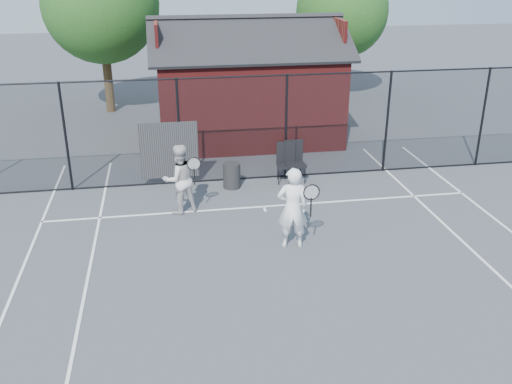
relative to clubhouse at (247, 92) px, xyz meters
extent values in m
plane|color=#45494F|center=(-0.50, -9.00, -1.61)|extent=(80.00, 80.00, 0.00)
cube|color=white|center=(-0.50, -6.00, -1.60)|extent=(11.00, 0.06, 0.01)
cube|color=white|center=(-4.61, -11.00, -1.60)|extent=(0.06, 18.00, 0.01)
cube|color=white|center=(-0.50, -6.15, -1.60)|extent=(0.06, 0.30, 0.01)
cylinder|color=black|center=(-5.50, -4.00, -0.11)|extent=(0.07, 0.07, 3.00)
cylinder|color=black|center=(-2.50, -4.00, -0.11)|extent=(0.07, 0.07, 3.00)
cylinder|color=black|center=(0.50, -4.00, -0.11)|extent=(0.07, 0.07, 3.00)
cylinder|color=black|center=(3.50, -4.00, -0.11)|extent=(0.07, 0.07, 3.00)
cylinder|color=black|center=(6.50, -4.00, -0.11)|extent=(0.07, 0.07, 3.00)
cylinder|color=black|center=(-0.50, -4.00, 1.36)|extent=(22.00, 0.04, 0.04)
cylinder|color=black|center=(-0.50, -4.00, -1.58)|extent=(22.00, 0.04, 0.04)
cube|color=black|center=(-0.50, -4.00, -0.11)|extent=(22.00, 3.00, 0.01)
cube|color=black|center=(-2.80, -4.02, -0.61)|extent=(1.60, 0.04, 1.60)
cube|color=maroon|center=(0.00, 0.00, -0.11)|extent=(6.00, 4.00, 3.00)
cube|color=black|center=(0.00, -1.00, 1.92)|extent=(6.50, 2.36, 1.32)
cube|color=black|center=(0.00, 1.00, 1.92)|extent=(6.50, 2.36, 1.32)
cube|color=maroon|center=(-2.95, 0.00, 1.92)|extent=(0.10, 2.80, 1.06)
cube|color=maroon|center=(2.95, 0.00, 1.92)|extent=(0.10, 2.80, 1.06)
cylinder|color=#322314|center=(-5.00, 4.50, -0.35)|extent=(0.36, 0.36, 2.52)
sphere|color=#123F14|center=(-5.00, 4.50, 2.59)|extent=(4.48, 4.48, 4.48)
cylinder|color=#322314|center=(5.00, 5.50, -0.49)|extent=(0.36, 0.36, 2.23)
sphere|color=#123F14|center=(5.00, 5.50, 2.11)|extent=(3.97, 3.97, 3.97)
imported|color=white|center=(-0.27, -8.21, -0.68)|extent=(0.72, 0.51, 1.86)
torus|color=black|center=(0.04, -8.58, -0.17)|extent=(0.36, 0.03, 0.36)
cylinder|color=black|center=(0.04, -8.58, -0.52)|extent=(0.03, 0.03, 0.45)
imported|color=silver|center=(-2.61, -5.95, -0.72)|extent=(1.04, 0.92, 1.77)
torus|color=black|center=(-2.25, -6.31, -0.21)|extent=(0.35, 0.03, 0.35)
cylinder|color=black|center=(-2.25, -6.31, -0.54)|extent=(0.03, 0.03, 0.43)
cube|color=black|center=(0.70, -4.40, -1.04)|extent=(0.57, 0.59, 1.14)
cube|color=black|center=(0.43, -4.40, -1.06)|extent=(0.60, 0.62, 1.10)
cylinder|color=black|center=(-1.14, -4.55, -1.25)|extent=(0.51, 0.51, 0.70)
camera|label=1|loc=(-2.91, -19.17, 4.43)|focal=40.00mm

